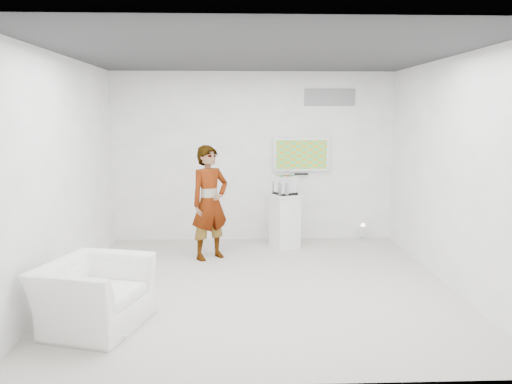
% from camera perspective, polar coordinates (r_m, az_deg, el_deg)
% --- Properties ---
extents(room, '(5.01, 5.01, 3.00)m').
position_cam_1_polar(room, '(6.44, 0.44, 2.14)').
color(room, beige).
rests_on(room, ground).
extents(tv, '(1.00, 0.08, 0.60)m').
position_cam_1_polar(tv, '(8.94, 5.18, 4.31)').
color(tv, silver).
rests_on(tv, room).
extents(logo_decal, '(0.90, 0.02, 0.30)m').
position_cam_1_polar(logo_decal, '(9.03, 8.44, 10.65)').
color(logo_decal, gray).
rests_on(logo_decal, room).
extents(person, '(0.78, 0.73, 1.79)m').
position_cam_1_polar(person, '(7.80, -5.31, -1.22)').
color(person, white).
rests_on(person, room).
extents(armchair, '(1.24, 1.33, 0.71)m').
position_cam_1_polar(armchair, '(5.69, -18.09, -11.08)').
color(armchair, white).
rests_on(armchair, room).
extents(pedestal, '(0.58, 0.58, 0.92)m').
position_cam_1_polar(pedestal, '(8.52, 3.30, -3.31)').
color(pedestal, white).
rests_on(pedestal, room).
extents(floor_uplight, '(0.23, 0.23, 0.29)m').
position_cam_1_polar(floor_uplight, '(9.26, 12.10, -4.50)').
color(floor_uplight, white).
rests_on(floor_uplight, room).
extents(vitrine, '(0.42, 0.42, 0.32)m').
position_cam_1_polar(vitrine, '(8.41, 3.34, 0.81)').
color(vitrine, white).
rests_on(vitrine, pedestal).
extents(console, '(0.08, 0.15, 0.20)m').
position_cam_1_polar(console, '(8.42, 3.34, 0.39)').
color(console, white).
rests_on(console, pedestal).
extents(wii_remote, '(0.10, 0.13, 0.03)m').
position_cam_1_polar(wii_remote, '(7.97, -4.45, 4.18)').
color(wii_remote, white).
rests_on(wii_remote, person).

